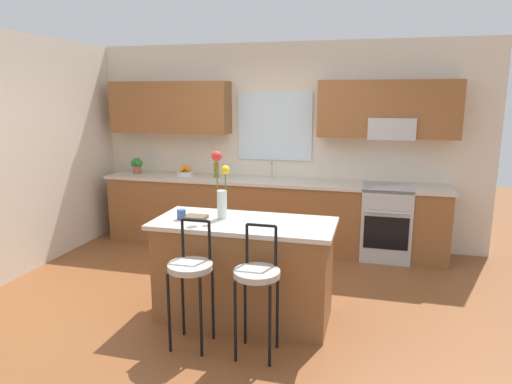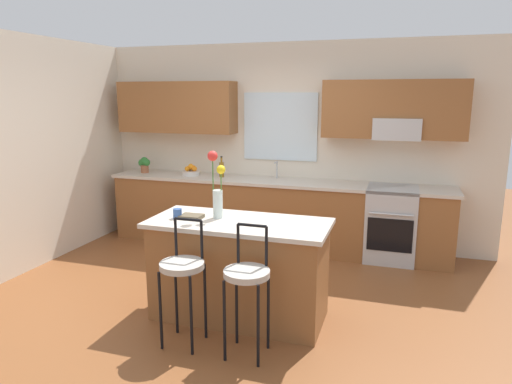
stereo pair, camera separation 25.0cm
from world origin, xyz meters
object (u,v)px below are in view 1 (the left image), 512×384
Objects in this scene: flower_vase at (221,188)px; potted_plant_small at (137,165)px; mug_ceramic at (181,214)px; cookbook at (196,217)px; fruit_bowl_oranges at (185,172)px; bottle_olive_oil at (216,169)px; bar_stool_middle at (257,279)px; bar_stool_near at (191,272)px; kitchen_island at (244,269)px; oven_range at (386,222)px.

potted_plant_small is (-1.95, 1.98, -0.15)m from flower_vase.
mug_ceramic is 0.45× the size of cookbook.
fruit_bowl_oranges is 0.46m from bottle_olive_oil.
fruit_bowl_oranges is (-1.71, 2.61, 0.34)m from bar_stool_middle.
bottle_olive_oil is at bearing 110.91° from flower_vase.
bar_stool_near is at bearing -65.95° from fruit_bowl_oranges.
potted_plant_small reaches higher than kitchen_island.
cookbook is at bearing -64.30° from fruit_bowl_oranges.
bar_stool_middle is at bearing -36.88° from cookbook.
cookbook is at bearing -174.56° from kitchen_island.
bar_stool_near is 4.60× the size of potted_plant_small.
flower_vase is at bearing 128.53° from bar_stool_middle.
bottle_olive_oil is at bearing -0.55° from fruit_bowl_oranges.
bar_stool_middle is (-1.00, -2.58, 0.18)m from oven_range.
mug_ceramic is 0.13m from cookbook.
kitchen_island is 0.65m from cookbook.
mug_ceramic is at bearing -161.94° from cookbook.
cookbook reaches higher than oven_range.
oven_range is 3.22× the size of bottle_olive_oil.
cookbook is at bearing -50.02° from potted_plant_small.
oven_range is 2.77m from bar_stool_middle.
bar_stool_near is 0.55m from bar_stool_middle.
potted_plant_small is (-3.45, 0.03, 0.59)m from oven_range.
cookbook reaches higher than kitchen_island.
fruit_bowl_oranges is (-1.22, 1.98, -0.23)m from flower_vase.
oven_range is at bearing -0.63° from bottle_olive_oil.
mug_ceramic is at bearing 149.27° from bar_stool_middle.
fruit_bowl_oranges is at bearing 114.05° from bar_stool_near.
bar_stool_middle is 3.14m from fruit_bowl_oranges.
mug_ceramic is (-0.29, 0.50, 0.33)m from bar_stool_near.
mug_ceramic is at bearing -78.85° from bottle_olive_oil.
bottle_olive_oil is at bearing -0.04° from potted_plant_small.
oven_range is at bearing -0.61° from fruit_bowl_oranges.
mug_ceramic is (-1.84, -2.08, 0.51)m from oven_range.
bottle_olive_oil reaches higher than cookbook.
bar_stool_middle is (0.55, 0.00, 0.00)m from bar_stool_near.
cookbook is (-0.72, 0.54, 0.30)m from bar_stool_middle.
flower_vase is at bearing -45.39° from potted_plant_small.
bottle_olive_oil is (-1.25, 2.61, 0.40)m from bar_stool_middle.
bar_stool_middle is at bearing -51.47° from flower_vase.
mug_ceramic is 0.37× the size of fruit_bowl_oranges.
cookbook is 0.70× the size of bottle_olive_oil.
bar_stool_near is 4.34× the size of fruit_bowl_oranges.
bar_stool_near is 0.84m from flower_vase.
bottle_olive_oil reaches higher than bar_stool_middle.
bottle_olive_oil is at bearing 105.13° from bar_stool_near.
flower_vase is at bearing 21.49° from cookbook.
oven_range is 10.22× the size of mug_ceramic.
kitchen_island is at bearing 115.34° from bar_stool_middle.
mug_ceramic is at bearing -131.46° from oven_range.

